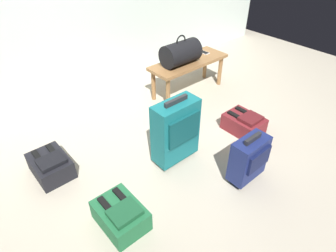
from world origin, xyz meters
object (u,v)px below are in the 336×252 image
at_px(backpack_dark, 51,165).
at_px(duffel_bag_black, 181,53).
at_px(backpack_green, 121,215).
at_px(suitcase_upright_teal, 176,131).
at_px(bench, 189,66).
at_px(suitcase_small_navy, 249,158).
at_px(backpack_maroon, 244,123).
at_px(cell_phone, 204,52).

bearing_deg(backpack_dark, duffel_bag_black, 8.76).
xyz_separation_m(duffel_bag_black, backpack_green, (-1.57, -1.08, -0.45)).
height_order(duffel_bag_black, backpack_green, duffel_bag_black).
distance_m(duffel_bag_black, suitcase_upright_teal, 1.19).
bearing_deg(bench, suitcase_small_navy, -115.77).
bearing_deg(backpack_green, backpack_maroon, 4.17).
height_order(duffel_bag_black, suitcase_small_navy, duffel_bag_black).
distance_m(suitcase_upright_teal, backpack_dark, 1.11).
height_order(duffel_bag_black, backpack_maroon, duffel_bag_black).
height_order(suitcase_small_navy, backpack_green, suitcase_small_navy).
height_order(bench, suitcase_upright_teal, suitcase_upright_teal).
bearing_deg(suitcase_upright_teal, backpack_maroon, -9.41).
height_order(suitcase_small_navy, backpack_maroon, suitcase_small_navy).
relative_size(bench, duffel_bag_black, 2.27).
bearing_deg(duffel_bag_black, cell_phone, 6.71).
height_order(bench, suitcase_small_navy, suitcase_small_navy).
height_order(suitcase_upright_teal, suitcase_small_navy, suitcase_upright_teal).
distance_m(bench, suitcase_upright_teal, 1.27).
bearing_deg(backpack_dark, backpack_maroon, -21.90).
bearing_deg(bench, backpack_dark, -171.87).
height_order(cell_phone, backpack_green, cell_phone).
distance_m(cell_phone, backpack_green, 2.33).
bearing_deg(bench, cell_phone, 9.66).
bearing_deg(suitcase_small_navy, bench, 64.23).
relative_size(duffel_bag_black, cell_phone, 3.06).
distance_m(bench, cell_phone, 0.32).
relative_size(duffel_bag_black, backpack_dark, 1.16).
bearing_deg(backpack_dark, suitcase_upright_teal, -31.49).
relative_size(suitcase_upright_teal, suitcase_small_navy, 1.40).
xyz_separation_m(suitcase_small_navy, backpack_maroon, (0.54, 0.43, -0.15)).
height_order(cell_phone, suitcase_small_navy, suitcase_small_navy).
bearing_deg(backpack_green, bench, 32.39).
height_order(bench, backpack_maroon, bench).
bearing_deg(backpack_green, duffel_bag_black, 34.61).
bearing_deg(suitcase_small_navy, backpack_maroon, 38.73).
height_order(cell_phone, backpack_dark, cell_phone).
bearing_deg(suitcase_small_navy, suitcase_upright_teal, 116.52).
bearing_deg(backpack_maroon, suitcase_upright_teal, 170.59).
bearing_deg(suitcase_upright_teal, cell_phone, 34.94).
xyz_separation_m(backpack_maroon, backpack_green, (-1.57, -0.11, 0.00)).
bearing_deg(duffel_bag_black, suitcase_small_navy, -111.02).
relative_size(cell_phone, backpack_dark, 0.38).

